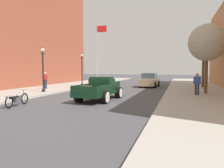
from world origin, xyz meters
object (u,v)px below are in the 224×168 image
object	(u,v)px
motorcycle_parked	(17,98)
street_tree_nearest	(207,43)
flagpole	(98,46)
street_tree_second	(204,46)
pedestrian_sidewalk_left	(45,79)
street_lamp_far	(82,67)
street_lamp_near	(43,66)
pedestrian_sidewalk_right	(197,83)
hotrod_truck_dark_green	(101,89)
car_background_tan	(150,80)

from	to	relation	value
motorcycle_parked	street_tree_nearest	size ratio (longest dim) A/B	0.38
flagpole	street_tree_second	world-z (taller)	flagpole
pedestrian_sidewalk_left	flagpole	size ratio (longest dim) A/B	0.18
flagpole	street_tree_second	xyz separation A→B (m)	(14.97, -7.28, -1.16)
street_lamp_far	street_lamp_near	bearing A→B (deg)	-92.28
street_lamp_near	street_tree_nearest	xyz separation A→B (m)	(13.24, 2.95, 1.82)
flagpole	street_lamp_far	bearing A→B (deg)	-80.37
pedestrian_sidewalk_right	street_lamp_near	distance (m)	12.65
flagpole	street_tree_second	size ratio (longest dim) A/B	1.59
motorcycle_parked	street_lamp_near	distance (m)	6.60
pedestrian_sidewalk_right	street_tree_second	world-z (taller)	street_tree_second
pedestrian_sidewalk_left	street_lamp_far	size ratio (longest dim) A/B	0.43
motorcycle_parked	pedestrian_sidewalk_right	bearing A→B (deg)	36.27
street_lamp_far	street_tree_second	distance (m)	13.72
pedestrian_sidewalk_right	street_tree_second	bearing A→B (deg)	81.36
motorcycle_parked	street_lamp_far	xyz separation A→B (m)	(-2.12, 12.92, 1.94)
pedestrian_sidewalk_left	street_tree_second	world-z (taller)	street_tree_second
motorcycle_parked	street_lamp_far	size ratio (longest dim) A/B	0.55
street_lamp_far	hotrod_truck_dark_green	bearing A→B (deg)	-57.29
car_background_tan	pedestrian_sidewalk_left	distance (m)	11.81
hotrod_truck_dark_green	street_lamp_near	bearing A→B (deg)	163.03
hotrod_truck_dark_green	street_lamp_far	xyz separation A→B (m)	(-5.74, 8.94, 1.63)
hotrod_truck_dark_green	street_tree_nearest	xyz separation A→B (m)	(7.22, 4.79, 3.45)
pedestrian_sidewalk_right	flagpole	distance (m)	20.88
pedestrian_sidewalk_right	pedestrian_sidewalk_left	bearing A→B (deg)	175.55
pedestrian_sidewalk_left	street_tree_nearest	size ratio (longest dim) A/B	0.30
flagpole	car_background_tan	bearing A→B (deg)	-36.86
hotrod_truck_dark_green	street_tree_nearest	distance (m)	9.33
hotrod_truck_dark_green	street_lamp_far	bearing A→B (deg)	122.71
pedestrian_sidewalk_right	motorcycle_parked	bearing A→B (deg)	-143.73
pedestrian_sidewalk_right	hotrod_truck_dark_green	bearing A→B (deg)	-152.20
motorcycle_parked	flagpole	xyz separation A→B (m)	(-3.72, 22.35, 5.33)
motorcycle_parked	street_tree_nearest	bearing A→B (deg)	38.98
street_tree_nearest	street_lamp_near	bearing A→B (deg)	-167.45
street_lamp_near	street_tree_nearest	world-z (taller)	street_tree_nearest
street_lamp_near	flagpole	distance (m)	16.92
pedestrian_sidewalk_left	flagpole	world-z (taller)	flagpole
pedestrian_sidewalk_right	street_tree_nearest	bearing A→B (deg)	61.06
pedestrian_sidewalk_right	street_lamp_far	size ratio (longest dim) A/B	0.43
motorcycle_parked	pedestrian_sidewalk_left	bearing A→B (deg)	115.57
street_tree_nearest	street_tree_second	bearing A→B (deg)	86.33
flagpole	street_lamp_near	bearing A→B (deg)	-85.44
street_lamp_far	street_tree_second	size ratio (longest dim) A/B	0.67
pedestrian_sidewalk_left	pedestrian_sidewalk_right	xyz separation A→B (m)	(14.14, -1.10, 0.00)
hotrod_truck_dark_green	motorcycle_parked	xyz separation A→B (m)	(-3.62, -3.99, -0.31)
pedestrian_sidewalk_left	street_lamp_near	size ratio (longest dim) A/B	0.43
hotrod_truck_dark_green	street_lamp_far	world-z (taller)	street_lamp_far
street_lamp_near	street_tree_second	xyz separation A→B (m)	(13.65, 9.24, 2.23)
street_tree_nearest	pedestrian_sidewalk_right	bearing A→B (deg)	-118.94
street_tree_nearest	flagpole	bearing A→B (deg)	137.00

